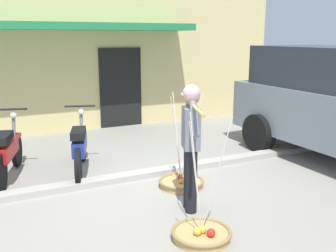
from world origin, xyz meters
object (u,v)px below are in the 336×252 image
fruit_vendor (191,139)px  motorcycle_second_in_row (8,152)px  fruit_basket_right_side (202,234)px  fruit_basket_left_side (181,182)px  motorcycle_third_in_row (80,147)px

fruit_vendor → motorcycle_second_in_row: (-2.08, 2.33, -0.52)m
fruit_vendor → fruit_basket_right_side: 1.22m
fruit_basket_left_side → fruit_basket_right_side: 1.63m
fruit_vendor → motorcycle_third_in_row: fruit_vendor is taller
fruit_basket_left_side → fruit_basket_right_side: same height
fruit_basket_right_side → motorcycle_second_in_row: bearing=120.2°
fruit_basket_right_side → motorcycle_third_in_row: 3.00m
fruit_basket_left_side → motorcycle_third_in_row: (-1.23, 1.36, 0.38)m
fruit_basket_right_side → motorcycle_third_in_row: bearing=103.2°
fruit_vendor → fruit_basket_left_side: bearing=70.1°
fruit_basket_left_side → motorcycle_third_in_row: bearing=132.1°
fruit_vendor → fruit_basket_right_side: bearing=-109.8°
motorcycle_second_in_row → motorcycle_third_in_row: (1.13, -0.21, 0.00)m
fruit_basket_right_side → motorcycle_third_in_row: size_ratio=0.82×
motorcycle_third_in_row → motorcycle_second_in_row: bearing=169.7°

